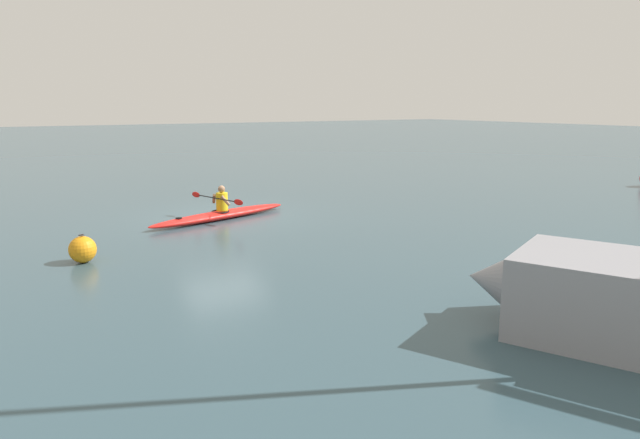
% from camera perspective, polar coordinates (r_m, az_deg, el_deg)
% --- Properties ---
extents(ground_plane, '(160.00, 160.00, 0.00)m').
position_cam_1_polar(ground_plane, '(17.83, -9.74, 0.38)').
color(ground_plane, '#334C56').
extents(kayak, '(4.83, 1.92, 0.26)m').
position_cam_1_polar(kayak, '(17.25, -9.80, 0.45)').
color(kayak, red).
rests_on(kayak, ground).
extents(kayaker, '(0.72, 2.33, 0.75)m').
position_cam_1_polar(kayaker, '(17.19, -9.77, 1.93)').
color(kayaker, yellow).
rests_on(kayaker, kayak).
extents(mooring_buoy_red_near, '(0.58, 0.58, 0.62)m').
position_cam_1_polar(mooring_buoy_red_near, '(13.38, -22.49, -2.76)').
color(mooring_buoy_red_near, orange).
rests_on(mooring_buoy_red_near, ground).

